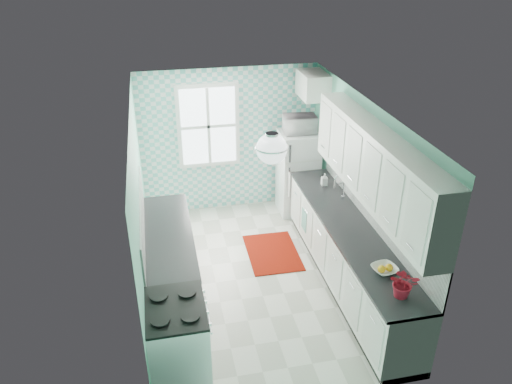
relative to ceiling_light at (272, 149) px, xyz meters
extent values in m
cube|color=silver|center=(0.00, 0.80, -2.33)|extent=(3.00, 4.40, 0.02)
cube|color=white|center=(0.00, 0.80, 0.19)|extent=(3.00, 4.40, 0.02)
cube|color=#71C9AC|center=(0.00, 3.01, -1.07)|extent=(3.00, 0.02, 2.50)
cube|color=#71C9AC|center=(0.00, -1.41, -1.07)|extent=(3.00, 0.02, 2.50)
cube|color=#71C9AC|center=(-1.51, 0.80, -1.07)|extent=(0.02, 4.40, 2.50)
cube|color=#71C9AC|center=(1.51, 0.80, -1.07)|extent=(0.02, 4.40, 2.50)
cube|color=#63C3BB|center=(0.00, 2.99, -1.07)|extent=(3.00, 0.01, 2.50)
cube|color=white|center=(-0.35, 2.96, -0.77)|extent=(1.04, 0.05, 1.44)
cube|color=white|center=(-0.35, 2.95, -0.77)|extent=(0.90, 0.02, 1.30)
cube|color=white|center=(1.49, 0.40, -1.13)|extent=(0.02, 3.60, 0.51)
cube|color=white|center=(-1.49, 0.73, -1.13)|extent=(0.02, 2.15, 0.51)
cube|color=white|center=(1.33, 0.20, -0.42)|extent=(0.33, 3.20, 0.90)
cube|color=white|center=(1.30, 2.63, -0.07)|extent=(0.40, 0.74, 0.40)
cylinder|color=silver|center=(0.00, 0.00, 0.16)|extent=(0.14, 0.14, 0.04)
cylinder|color=silver|center=(0.00, 0.00, 0.09)|extent=(0.02, 0.02, 0.12)
sphere|color=white|center=(0.00, 0.00, 0.00)|extent=(0.34, 0.34, 0.34)
cube|color=white|center=(1.20, 0.40, -1.87)|extent=(0.60, 3.60, 0.90)
cube|color=black|center=(1.19, 0.40, -1.40)|extent=(0.63, 3.60, 0.04)
cube|color=white|center=(-1.20, 0.73, -1.87)|extent=(0.60, 2.15, 0.90)
cube|color=black|center=(-1.19, 0.73, -1.40)|extent=(0.63, 2.15, 0.04)
cube|color=white|center=(1.11, 2.57, -1.59)|extent=(0.64, 0.60, 1.46)
cube|color=silver|center=(1.11, 2.27, -1.25)|extent=(0.62, 0.01, 0.02)
cube|color=silver|center=(0.86, 2.25, -1.08)|extent=(0.03, 0.03, 0.30)
cube|color=silver|center=(0.86, 2.25, -1.59)|extent=(0.03, 0.03, 0.54)
cube|color=white|center=(-1.20, -0.78, -1.83)|extent=(0.63, 0.80, 0.95)
cube|color=black|center=(-1.20, -0.78, -1.35)|extent=(0.63, 0.80, 0.03)
cube|color=black|center=(-0.88, -0.78, -1.77)|extent=(0.01, 0.53, 0.32)
cube|color=silver|center=(1.20, 1.15, -1.40)|extent=(0.46, 0.39, 0.12)
cylinder|color=silver|center=(1.37, 1.15, -1.20)|extent=(0.02, 0.02, 0.30)
torus|color=silver|center=(1.30, 1.15, -1.01)|extent=(0.16, 0.02, 0.16)
cube|color=maroon|center=(0.37, 1.34, -2.32)|extent=(0.78, 1.10, 0.02)
cube|color=#68BBB8|center=(0.89, 1.42, -1.84)|extent=(0.05, 0.22, 0.34)
imported|color=white|center=(1.20, -0.62, -1.35)|extent=(0.33, 0.33, 0.07)
imported|color=red|center=(1.20, -1.06, -1.21)|extent=(0.39, 0.37, 0.34)
imported|color=#9DAAB2|center=(1.25, 1.64, -1.29)|extent=(0.09, 0.10, 0.20)
imported|color=white|center=(1.11, 2.57, -0.71)|extent=(0.55, 0.39, 0.29)
camera|label=1|loc=(-1.21, -4.85, 2.08)|focal=35.00mm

